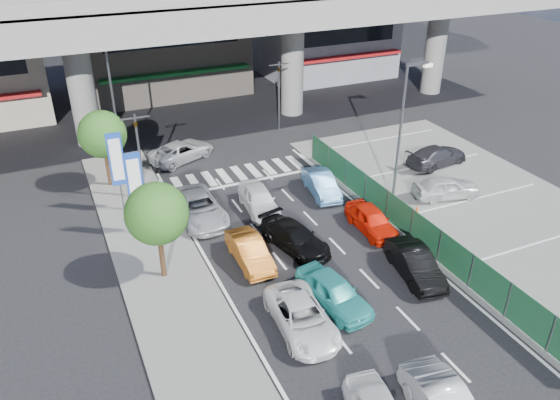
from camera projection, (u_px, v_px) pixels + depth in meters
name	position (u px, v px, depth m)	size (l,w,h in m)	color
ground	(339.00, 288.00, 24.61)	(120.00, 120.00, 0.00)	black
parking_lot	(495.00, 216.00, 30.14)	(12.00, 28.00, 0.06)	#5E5E5B
sidewalk_left	(164.00, 276.00, 25.27)	(4.00, 30.00, 0.12)	#5E5E5B
fence_run	(424.00, 234.00, 26.88)	(0.16, 22.00, 1.80)	#1B512F
expressway	(189.00, 9.00, 38.04)	(64.00, 14.00, 10.75)	slate
building_center	(156.00, 4.00, 47.43)	(14.00, 10.90, 15.00)	gray
building_east	(323.00, 11.00, 53.08)	(12.00, 10.90, 12.00)	gray
traffic_light_left	(137.00, 136.00, 30.11)	(1.60, 1.24, 5.20)	#595B60
traffic_light_right	(279.00, 79.00, 39.92)	(1.60, 1.24, 5.20)	#595B60
street_lamp_right	(404.00, 122.00, 29.70)	(1.65, 0.22, 8.00)	#595B60
street_lamp_left	(115.00, 92.00, 34.48)	(1.65, 0.22, 8.00)	#595B60
signboard_near	(135.00, 183.00, 26.96)	(0.80, 0.14, 4.70)	#595B60
signboard_far	(117.00, 162.00, 29.22)	(0.80, 0.14, 4.70)	#595B60
tree_near	(157.00, 214.00, 23.68)	(2.80, 2.80, 4.80)	#382314
tree_far	(102.00, 134.00, 31.81)	(2.80, 2.80, 4.80)	#382314
sedan_white_mid_left	(302.00, 317.00, 21.94)	(2.04, 4.42, 1.23)	white
taxi_teal_mid	(334.00, 292.00, 23.23)	(1.63, 4.05, 1.38)	teal
hatch_black_mid_right	(415.00, 264.00, 25.08)	(1.40, 4.02, 1.33)	black
taxi_orange_left	(250.00, 251.00, 26.04)	(1.33, 3.81, 1.26)	#CB6C1E
sedan_black_mid	(295.00, 237.00, 27.15)	(1.74, 4.27, 1.24)	black
taxi_orange_right	(372.00, 220.00, 28.60)	(1.52, 3.77, 1.29)	red
wagon_silver_front_left	(199.00, 208.00, 29.65)	(2.29, 4.97, 1.38)	#9FA2A5
sedan_white_front_mid	(259.00, 199.00, 30.49)	(1.63, 4.05, 1.38)	white
kei_truck_front_right	(321.00, 184.00, 32.25)	(1.35, 3.88, 1.28)	#4D85BD
crossing_wagon_silver	(181.00, 151.00, 36.55)	(2.14, 4.64, 1.29)	#A9ABB0
parked_sedan_white	(446.00, 187.00, 31.72)	(1.57, 3.90, 1.33)	silver
parked_sedan_dgrey	(437.00, 156.00, 35.71)	(1.81, 4.45, 1.29)	#2A292F
traffic_cone	(417.00, 211.00, 29.80)	(0.38, 0.38, 0.75)	#D0400B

